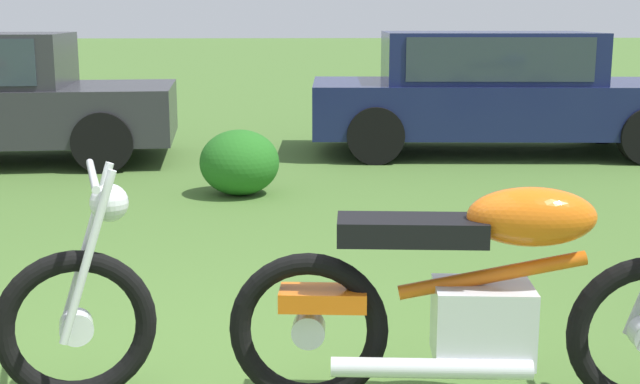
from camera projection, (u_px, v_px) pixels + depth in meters
motorcycle_orange at (484, 298)px, 3.47m from camera, size 2.06×0.64×1.02m
car_navy at (493, 86)px, 10.06m from camera, size 4.50×2.05×1.43m
shrub_low at (239, 162)px, 7.76m from camera, size 0.73×0.73×0.60m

